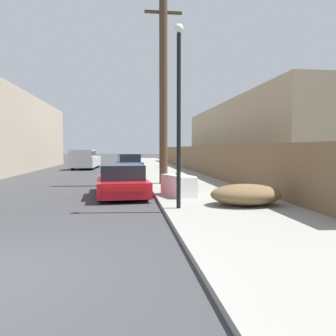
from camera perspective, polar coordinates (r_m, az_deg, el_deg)
name	(u,v)px	position (r m, az deg, el deg)	size (l,w,h in m)	color
sidewalk_curb	(163,169)	(28.40, -0.83, -0.17)	(4.20, 63.00, 0.12)	gray
discarded_fridge	(178,185)	(11.86, 1.80, -3.06)	(1.14, 1.76, 0.77)	silver
parked_sports_car_red	(122,181)	(12.80, -8.09, -2.32)	(2.11, 4.50, 1.23)	red
car_parked_mid	(129,164)	(24.56, -6.84, 0.66)	(2.07, 4.49, 1.43)	#2D478C
pickup_truck	(85,159)	(30.18, -14.23, 1.50)	(2.19, 5.69, 1.75)	silver
utility_pole	(163,88)	(16.31, -0.81, 13.72)	(1.80, 0.40, 9.13)	#4C3826
street_lamp	(179,104)	(9.40, 1.88, 11.12)	(0.26, 0.26, 5.17)	black
brush_pile	(246,195)	(10.19, 13.39, -4.52)	(2.16, 1.52, 0.64)	brown
wooden_fence	(189,158)	(27.12, 3.63, 1.78)	(0.08, 40.81, 1.89)	brown
building_right_house	(257,138)	(26.85, 15.22, 5.03)	(6.00, 22.35, 5.29)	tan
pedestrian	(163,157)	(31.92, -0.81, 1.88)	(0.34, 0.34, 1.68)	#282D42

